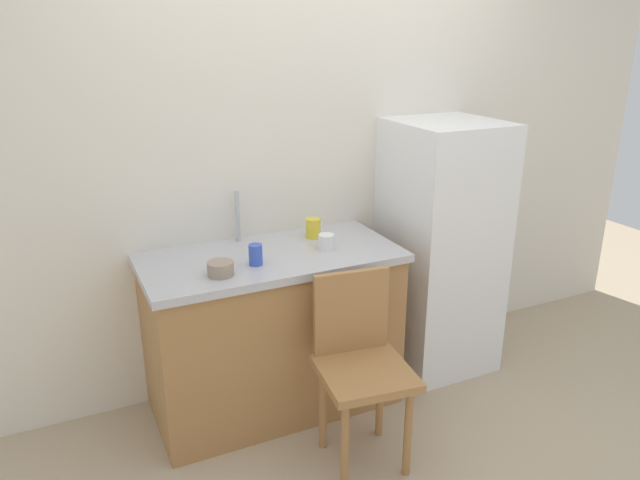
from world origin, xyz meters
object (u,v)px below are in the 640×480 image
refrigerator (440,248)px  cup_white (326,242)px  cup_yellow (313,228)px  cup_blue (256,255)px  chair (360,361)px  terracotta_bowl (221,269)px

refrigerator → cup_white: bearing=-174.7°
cup_yellow → cup_blue: (-0.41, -0.24, -0.00)m
chair → cup_blue: cup_blue is taller
cup_yellow → cup_blue: bearing=-150.0°
cup_white → cup_yellow: bearing=85.5°
refrigerator → cup_blue: (-1.16, -0.12, 0.19)m
terracotta_bowl → cup_white: bearing=9.8°
chair → cup_yellow: cup_yellow is taller
terracotta_bowl → cup_white: size_ratio=1.49×
cup_yellow → chair: bearing=-96.8°
refrigerator → cup_yellow: 0.79m
cup_white → cup_blue: cup_blue is taller
chair → cup_white: 0.64m
refrigerator → terracotta_bowl: (-1.35, -0.17, 0.17)m
refrigerator → cup_blue: bearing=-174.2°
refrigerator → cup_yellow: (-0.75, 0.12, 0.19)m
cup_yellow → cup_white: size_ratio=1.29×
chair → cup_blue: size_ratio=8.87×
refrigerator → cup_blue: refrigerator is taller
refrigerator → terracotta_bowl: size_ratio=11.95×
terracotta_bowl → refrigerator: bearing=7.2°
chair → terracotta_bowl: 0.76m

